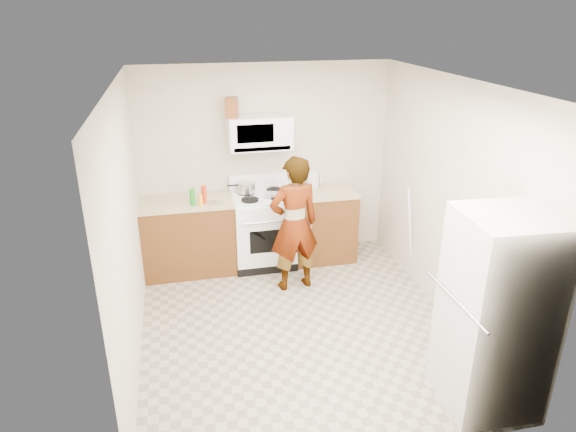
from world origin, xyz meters
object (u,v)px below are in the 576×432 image
object	(u,v)px
microwave	(260,132)
gas_range	(263,228)
person	(294,224)
kettle	(313,180)
fridge	(495,313)
saucepan	(246,187)

from	to	relation	value
microwave	gas_range	bearing A→B (deg)	-90.00
person	kettle	distance (m)	1.01
gas_range	microwave	world-z (taller)	microwave
gas_range	kettle	size ratio (longest dim) A/B	5.90
kettle	fridge	bearing A→B (deg)	-54.24
microwave	person	distance (m)	1.24
person	microwave	bearing A→B (deg)	-82.22
person	saucepan	bearing A→B (deg)	-70.55
kettle	saucepan	distance (m)	0.88
microwave	person	size ratio (longest dim) A/B	0.47
gas_range	saucepan	bearing A→B (deg)	149.65
microwave	kettle	world-z (taller)	microwave
person	kettle	bearing A→B (deg)	-126.13
gas_range	saucepan	world-z (taller)	gas_range
person	kettle	xyz separation A→B (m)	(0.45, 0.87, 0.22)
kettle	saucepan	bearing A→B (deg)	-152.02
microwave	saucepan	bearing A→B (deg)	-174.14
microwave	fridge	distance (m)	3.42
person	fridge	size ratio (longest dim) A/B	0.95
person	saucepan	world-z (taller)	person
fridge	saucepan	bearing A→B (deg)	120.64
person	fridge	distance (m)	2.47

